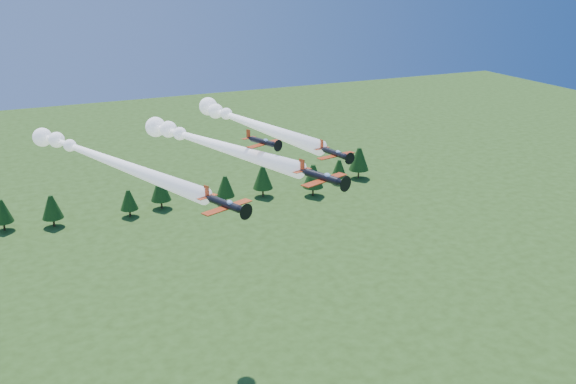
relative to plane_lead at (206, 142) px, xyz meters
name	(u,v)px	position (x,y,z in m)	size (l,w,h in m)	color
plane_lead	(206,142)	(0.00, 0.00, 0.00)	(20.61, 45.16, 3.70)	black
plane_left	(102,157)	(-15.80, 10.48, -3.65)	(26.16, 56.51, 3.70)	black
plane_right	(246,121)	(10.69, 9.57, 0.34)	(13.44, 45.62, 3.70)	black
plane_slot	(263,142)	(5.32, -12.06, 2.41)	(6.36, 7.14, 2.27)	black
treeline	(161,193)	(12.75, 94.94, -42.12)	(168.75, 18.52, 11.73)	#382314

